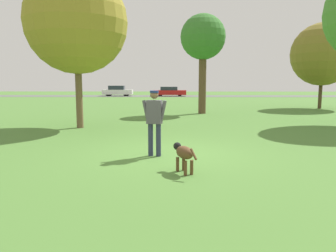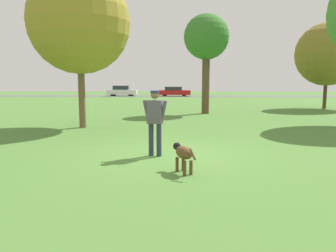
# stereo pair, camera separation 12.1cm
# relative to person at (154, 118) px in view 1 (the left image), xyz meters

# --- Properties ---
(ground_plane) EXTENTS (120.00, 120.00, 0.00)m
(ground_plane) POSITION_rel_person_xyz_m (0.40, 0.23, -1.01)
(ground_plane) COLOR #4C7A33
(far_road_strip) EXTENTS (120.00, 6.00, 0.01)m
(far_road_strip) POSITION_rel_person_xyz_m (0.40, 37.51, -1.00)
(far_road_strip) COLOR #5B5B59
(far_road_strip) RESTS_ON ground_plane
(person) EXTENTS (0.66, 0.29, 1.71)m
(person) POSITION_rel_person_xyz_m (0.00, 0.00, 0.00)
(person) COLOR #2D334C
(person) RESTS_ON ground_plane
(dog) EXTENTS (0.52, 0.89, 0.60)m
(dog) POSITION_rel_person_xyz_m (0.71, -1.57, -0.59)
(dog) COLOR brown
(dog) RESTS_ON ground_plane
(frisbee) EXTENTS (0.27, 0.27, 0.02)m
(frisbee) POSITION_rel_person_xyz_m (0.83, 0.45, -1.00)
(frisbee) COLOR orange
(frisbee) RESTS_ON ground_plane
(tree_mid_center) EXTENTS (2.72, 2.72, 5.98)m
(tree_mid_center) POSITION_rel_person_xyz_m (2.24, 11.83, 3.51)
(tree_mid_center) COLOR brown
(tree_mid_center) RESTS_ON ground_plane
(tree_far_right) EXTENTS (4.48, 4.48, 6.15)m
(tree_far_right) POSITION_rel_person_xyz_m (11.19, 15.79, 2.90)
(tree_far_right) COLOR #4C3826
(tree_far_right) RESTS_ON ground_plane
(tree_near_left) EXTENTS (4.18, 4.18, 6.43)m
(tree_near_left) POSITION_rel_person_xyz_m (-3.48, 5.32, 3.32)
(tree_near_left) COLOR brown
(tree_near_left) RESTS_ON ground_plane
(parked_car_white) EXTENTS (4.17, 1.84, 1.45)m
(parked_car_white) POSITION_rel_person_xyz_m (-7.41, 37.51, -0.30)
(parked_car_white) COLOR white
(parked_car_white) RESTS_ON ground_plane
(parked_car_red) EXTENTS (4.50, 1.91, 1.30)m
(parked_car_red) POSITION_rel_person_xyz_m (-0.05, 37.12, -0.37)
(parked_car_red) COLOR red
(parked_car_red) RESTS_ON ground_plane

